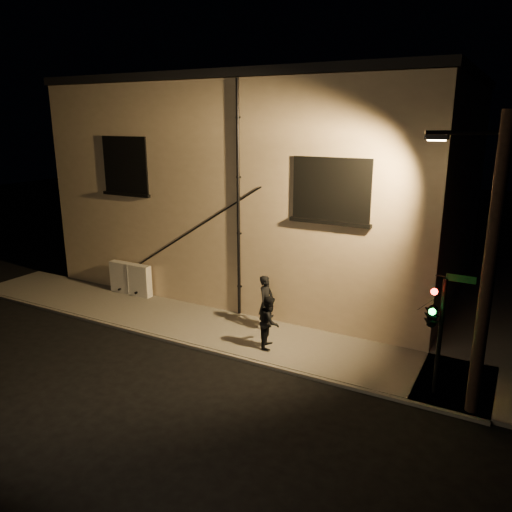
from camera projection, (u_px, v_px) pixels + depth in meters
The scene contains 8 objects.
ground at pixel (242, 360), 15.33m from camera, with size 90.00×90.00×0.00m, color black.
sidewalk at pixel (330, 317), 18.47m from camera, with size 21.00×16.00×0.12m.
building at pixel (283, 180), 23.16m from camera, with size 16.20×12.23×8.80m.
utility_cabinet at pixel (131, 279), 20.60m from camera, with size 1.99×0.34×1.31m, color white.
pedestrian_a at pixel (266, 302), 17.11m from camera, with size 0.69×0.45×1.90m, color black.
pedestrian_b at pixel (270, 322), 15.74m from camera, with size 0.82×0.64×1.69m, color black.
traffic_signal at pixel (433, 314), 12.69m from camera, with size 1.33×1.96×3.32m.
streetlamp_pole at pixel (486, 264), 11.55m from camera, with size 2.03×1.39×7.36m.
Camera 1 is at (7.08, -12.01, 7.15)m, focal length 35.00 mm.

